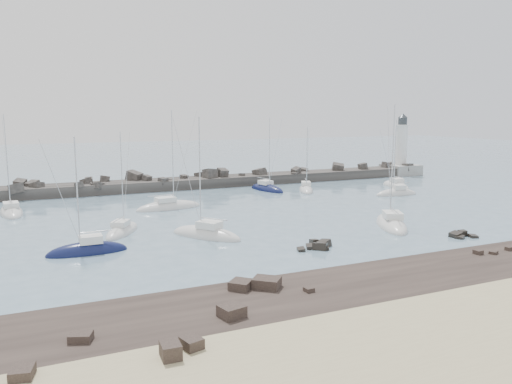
% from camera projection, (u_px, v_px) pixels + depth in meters
% --- Properties ---
extents(ground, '(400.00, 400.00, 0.00)m').
position_uv_depth(ground, '(304.00, 227.00, 61.27)').
color(ground, slate).
rests_on(ground, ground).
extents(rock_shelf, '(140.00, 12.00, 1.97)m').
position_uv_depth(rock_shelf, '(434.00, 282.00, 41.36)').
color(rock_shelf, black).
rests_on(rock_shelf, ground).
extents(rock_cluster_near, '(4.51, 3.66, 1.37)m').
position_uv_depth(rock_cluster_near, '(318.00, 247.00, 51.78)').
color(rock_cluster_near, black).
rests_on(rock_cluster_near, ground).
extents(rock_cluster_far, '(3.05, 2.66, 1.22)m').
position_uv_depth(rock_cluster_far, '(461.00, 236.00, 56.38)').
color(rock_cluster_far, black).
rests_on(rock_cluster_far, ground).
extents(breakwater, '(115.00, 7.26, 5.19)m').
position_uv_depth(breakwater, '(168.00, 187.00, 92.45)').
color(breakwater, '#2E2B29').
rests_on(breakwater, ground).
extents(lighthouse, '(7.00, 7.00, 14.60)m').
position_uv_depth(lighthouse, '(401.00, 161.00, 114.06)').
color(lighthouse, gray).
rests_on(lighthouse, ground).
extents(sailboat_1, '(3.87, 9.68, 14.82)m').
position_uv_depth(sailboat_1, '(11.00, 213.00, 69.57)').
color(sailboat_1, silver).
rests_on(sailboat_1, ground).
extents(sailboat_2, '(7.87, 2.46, 12.69)m').
position_uv_depth(sailboat_2, '(87.00, 252.00, 49.83)').
color(sailboat_2, '#0E153C').
rests_on(sailboat_2, ground).
extents(sailboat_3, '(6.13, 8.23, 12.71)m').
position_uv_depth(sailboat_3, '(122.00, 232.00, 58.41)').
color(sailboat_3, silver).
rests_on(sailboat_3, ground).
extents(sailboat_4, '(10.13, 4.13, 15.48)m').
position_uv_depth(sailboat_4, '(169.00, 208.00, 73.18)').
color(sailboat_4, silver).
rests_on(sailboat_4, ground).
extents(sailboat_5, '(7.68, 9.13, 14.62)m').
position_uv_depth(sailboat_5, '(206.00, 235.00, 56.46)').
color(sailboat_5, silver).
rests_on(sailboat_5, ground).
extents(sailboat_6, '(5.53, 8.14, 12.58)m').
position_uv_depth(sailboat_6, '(306.00, 190.00, 89.77)').
color(sailboat_6, silver).
rests_on(sailboat_6, ground).
extents(sailboat_7, '(7.48, 10.55, 16.17)m').
position_uv_depth(sailboat_7, '(391.00, 225.00, 61.69)').
color(sailboat_7, silver).
rests_on(sailboat_7, ground).
extents(sailboat_8, '(4.45, 9.33, 14.23)m').
position_uv_depth(sailboat_8, '(267.00, 189.00, 90.86)').
color(sailboat_8, '#0E153C').
rests_on(sailboat_8, ground).
extents(sailboat_9, '(7.91, 3.23, 12.40)m').
position_uv_depth(sailboat_9, '(396.00, 194.00, 85.46)').
color(sailboat_9, silver).
rests_on(sailboat_9, ground).
extents(sailboat_10, '(4.24, 8.95, 13.66)m').
position_uv_depth(sailboat_10, '(396.00, 186.00, 95.00)').
color(sailboat_10, silver).
rests_on(sailboat_10, ground).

